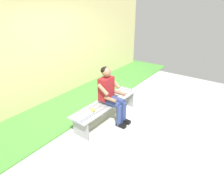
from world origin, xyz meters
TOP-DOWN VIEW (x-y plane):
  - ground_plane at (1.13, 1.00)m, footprint 10.00×7.00m
  - grass_strip at (0.00, -1.14)m, footprint 9.00×1.53m
  - brick_wall at (0.50, -1.90)m, footprint 9.50×0.24m
  - bench_near at (0.00, -0.00)m, footprint 1.88×0.49m
  - person_seated at (-0.02, 0.10)m, footprint 0.50×0.69m
  - apple at (0.49, 0.03)m, footprint 0.09×0.09m
  - book_open at (0.72, -0.01)m, footprint 0.41×0.16m

SIDE VIEW (x-z plane):
  - ground_plane at x=1.13m, z-range -0.04..0.00m
  - grass_strip at x=0.00m, z-range 0.00..0.03m
  - bench_near at x=0.00m, z-range 0.12..0.54m
  - book_open at x=0.72m, z-range 0.42..0.45m
  - apple at x=0.49m, z-range 0.43..0.51m
  - person_seated at x=-0.02m, z-range 0.06..1.29m
  - brick_wall at x=0.50m, z-range 0.00..2.97m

